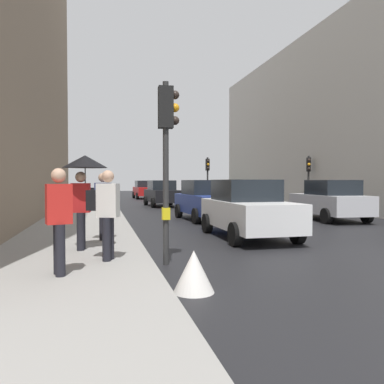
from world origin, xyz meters
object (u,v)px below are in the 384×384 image
at_px(car_silver_hatchback, 330,200).
at_px(pedestrian_in_red_jacket, 59,217).
at_px(traffic_light_mid_street, 309,173).
at_px(car_dark_suv, 162,193).
at_px(pedestrian_with_grey_backpack, 101,202).
at_px(traffic_light_near_left, 167,139).
at_px(car_blue_van, 206,200).
at_px(traffic_light_far_median, 208,172).
at_px(pedestrian_with_black_backpack, 106,209).
at_px(pedestrian_with_umbrella, 84,176).
at_px(car_green_estate, 204,190).
at_px(car_red_sedan, 145,190).
at_px(car_white_compact, 247,209).
at_px(warning_sign_triangle, 194,271).

xyz_separation_m(car_silver_hatchback, pedestrian_in_red_jacket, (-10.38, -8.14, 0.25)).
distance_m(traffic_light_mid_street, car_dark_suv, 9.66).
bearing_deg(pedestrian_with_grey_backpack, traffic_light_near_left, -64.03).
xyz_separation_m(car_dark_suv, car_silver_hatchback, (5.65, -11.02, 0.00)).
xyz_separation_m(car_dark_suv, pedestrian_with_grey_backpack, (-4.05, -15.40, 0.29)).
bearing_deg(traffic_light_mid_street, car_blue_van, -149.35).
bearing_deg(pedestrian_with_grey_backpack, car_dark_suv, 75.27).
relative_size(traffic_light_far_median, pedestrian_with_black_backpack, 1.93).
xyz_separation_m(pedestrian_with_umbrella, pedestrian_with_black_backpack, (0.47, -1.28, -0.68)).
bearing_deg(car_blue_van, pedestrian_with_umbrella, -123.97).
xyz_separation_m(car_green_estate, car_red_sedan, (-5.15, 3.05, 0.00)).
height_order(car_white_compact, pedestrian_with_grey_backpack, pedestrian_with_grey_backpack).
bearing_deg(warning_sign_triangle, pedestrian_with_grey_backpack, 106.34).
bearing_deg(car_white_compact, pedestrian_with_grey_backpack, -174.01).
relative_size(car_blue_van, pedestrian_with_grey_backpack, 2.43).
bearing_deg(traffic_light_mid_street, pedestrian_with_umbrella, -136.82).
relative_size(car_green_estate, car_dark_suv, 1.00).
bearing_deg(pedestrian_with_umbrella, car_dark_suv, 75.25).
height_order(traffic_light_near_left, pedestrian_in_red_jacket, traffic_light_near_left).
relative_size(traffic_light_far_median, pedestrian_in_red_jacket, 1.93).
distance_m(traffic_light_far_median, pedestrian_with_umbrella, 19.06).
bearing_deg(car_blue_van, pedestrian_in_red_jacket, -118.41).
bearing_deg(car_blue_van, car_silver_hatchback, -15.17).
relative_size(traffic_light_near_left, car_silver_hatchback, 0.87).
xyz_separation_m(traffic_light_mid_street, pedestrian_in_red_jacket, (-12.85, -14.11, -1.10)).
bearing_deg(pedestrian_with_umbrella, car_silver_hatchback, 29.96).
height_order(traffic_light_near_left, traffic_light_far_median, traffic_light_near_left).
bearing_deg(car_silver_hatchback, car_white_compact, -143.94).
distance_m(pedestrian_with_black_backpack, warning_sign_triangle, 2.52).
bearing_deg(car_red_sedan, warning_sign_triangle, -94.97).
bearing_deg(car_white_compact, pedestrian_in_red_jacket, -139.81).
height_order(car_silver_hatchback, pedestrian_with_umbrella, pedestrian_with_umbrella).
height_order(car_red_sedan, pedestrian_with_grey_backpack, pedestrian_with_grey_backpack).
relative_size(traffic_light_mid_street, car_white_compact, 0.77).
distance_m(traffic_light_mid_street, pedestrian_in_red_jacket, 19.11).
bearing_deg(car_red_sedan, car_silver_hatchback, -76.11).
bearing_deg(car_blue_van, warning_sign_triangle, -106.49).
xyz_separation_m(car_dark_suv, car_white_compact, (0.25, -14.95, 0.00)).
relative_size(car_silver_hatchback, pedestrian_in_red_jacket, 2.42).
distance_m(traffic_light_mid_street, pedestrian_with_umbrella, 17.21).
bearing_deg(traffic_light_mid_street, car_red_sedan, 115.89).
distance_m(pedestrian_with_black_backpack, pedestrian_in_red_jacket, 1.30).
xyz_separation_m(pedestrian_with_grey_backpack, pedestrian_in_red_jacket, (-0.69, -3.76, -0.03)).
bearing_deg(pedestrian_with_black_backpack, car_silver_hatchback, 36.41).
xyz_separation_m(traffic_light_far_median, pedestrian_with_black_backpack, (-7.35, -18.66, -1.19)).
bearing_deg(car_red_sedan, car_blue_van, -89.03).
xyz_separation_m(car_white_compact, car_silver_hatchback, (5.39, 3.93, 0.00)).
relative_size(car_silver_hatchback, warning_sign_triangle, 6.60).
bearing_deg(warning_sign_triangle, car_dark_suv, 82.43).
xyz_separation_m(traffic_light_mid_street, pedestrian_with_umbrella, (-12.55, -11.78, -0.39)).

